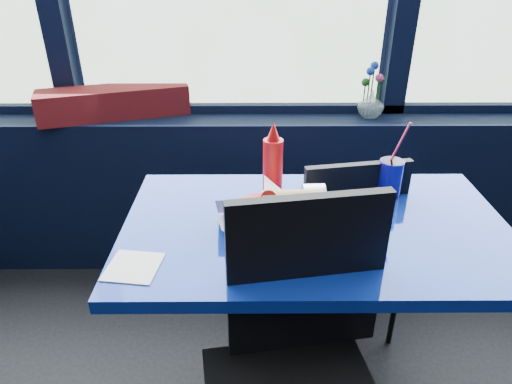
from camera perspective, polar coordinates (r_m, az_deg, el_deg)
name	(u,v)px	position (r m, az deg, el deg)	size (l,w,h in m)	color
window_sill	(233,191)	(2.35, -2.88, 0.15)	(5.00, 0.26, 0.80)	black
near_table	(312,270)	(1.54, 7.08, -9.71)	(1.20, 0.70, 0.75)	black
chair_near_front	(300,360)	(1.27, 5.49, -20.17)	(0.51, 0.51, 0.99)	black
chair_near_back	(349,238)	(1.84, 11.52, -5.61)	(0.46, 0.46, 0.87)	black
planter_box	(115,102)	(2.28, -17.27, 10.69)	(0.68, 0.17, 0.14)	maroon
flower_vase	(371,101)	(2.23, 14.21, 10.96)	(0.15, 0.15, 0.26)	silver
food_basket	(278,213)	(1.40, 2.76, -2.64)	(0.38, 0.38, 0.11)	#AF0B0D
ketchup_bottle	(273,162)	(1.56, 2.12, 3.77)	(0.07, 0.07, 0.26)	#AF0B0D
soda_cup	(390,177)	(1.62, 16.41, 1.76)	(0.08, 0.08, 0.28)	#110D93
napkin	(133,267)	(1.29, -15.08, -9.02)	(0.14, 0.14, 0.00)	white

